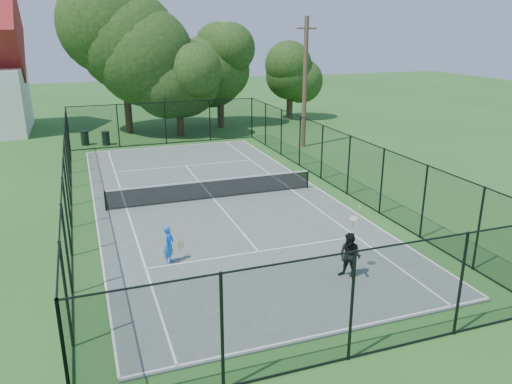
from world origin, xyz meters
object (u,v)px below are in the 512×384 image
object	(u,v)px
utility_pole	(305,83)
player_black	(350,256)
player_blue	(169,244)
trash_bin_right	(106,138)
trash_bin_left	(85,138)
tennis_net	(213,188)

from	to	relation	value
utility_pole	player_black	xyz separation A→B (m)	(-6.81, -18.32, -3.54)
player_blue	trash_bin_right	bearing A→B (deg)	92.36
player_blue	player_black	distance (m)	6.19
player_blue	trash_bin_left	bearing A→B (deg)	96.15
tennis_net	player_blue	xyz separation A→B (m)	(-3.25, -6.20, 0.18)
player_black	utility_pole	bearing A→B (deg)	69.61
utility_pole	player_black	world-z (taller)	utility_pole
trash_bin_right	player_blue	bearing A→B (deg)	-87.64
tennis_net	utility_pole	xyz separation A→B (m)	(8.91, 9.00, 3.82)
player_blue	player_black	xyz separation A→B (m)	(5.35, -3.12, 0.09)
tennis_net	player_black	distance (m)	9.56
player_blue	player_black	size ratio (longest dim) A/B	0.62
player_blue	utility_pole	bearing A→B (deg)	51.35
trash_bin_right	player_blue	size ratio (longest dim) A/B	0.69
tennis_net	trash_bin_right	bearing A→B (deg)	106.15
tennis_net	trash_bin_left	size ratio (longest dim) A/B	9.92
trash_bin_left	player_black	bearing A→B (deg)	-72.38
trash_bin_right	tennis_net	bearing A→B (deg)	-73.85
trash_bin_right	player_blue	distance (m)	20.31
player_black	trash_bin_left	bearing A→B (deg)	107.62
trash_bin_left	player_blue	world-z (taller)	player_blue
trash_bin_left	player_blue	xyz separation A→B (m)	(2.24, -20.76, 0.25)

